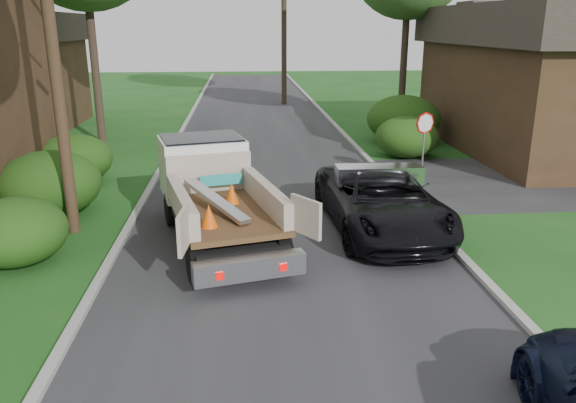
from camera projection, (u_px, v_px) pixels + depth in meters
The scene contains 15 objects.
ground at pixel (299, 315), 10.63m from camera, with size 120.00×120.00×0.00m, color #184D16.
road at pixel (271, 178), 20.14m from camera, with size 8.00×90.00×0.02m, color #28282B.
curb_left at pixel (155, 179), 19.80m from camera, with size 0.20×90.00×0.12m, color #9E9E99.
curb_right at pixel (383, 175), 20.44m from camera, with size 0.20×90.00×0.12m, color #9E9E99.
stop_sign at pixel (424, 133), 19.06m from camera, with size 0.71×0.32×2.48m.
utility_pole at pixel (51, 29), 13.39m from camera, with size 2.42×1.25×10.00m.
house_left_far at pixel (3, 69), 29.58m from camera, with size 7.56×7.56×6.00m.
house_right at pixel (568, 77), 24.01m from camera, with size 9.72×12.96×6.20m.
hedge_left_a at pixel (15, 232), 12.77m from camera, with size 2.34×2.34×1.53m, color #1B400E.
hedge_left_b at pixel (50, 184), 16.02m from camera, with size 2.86×2.86×1.87m, color #1B400E.
hedge_left_c at pixel (74, 159), 19.35m from camera, with size 2.60×2.60×1.70m, color #1B400E.
hedge_right_a at pixel (407, 137), 23.19m from camera, with size 2.60×2.60×1.70m, color #1B400E.
hedge_right_b at pixel (403, 119), 26.02m from camera, with size 3.38×3.38×2.21m, color #1B400E.
flatbed_truck at pixel (211, 185), 14.62m from camera, with size 3.98×6.61×2.35m.
black_pickup at pixel (381, 201), 14.87m from camera, with size 2.71×5.87×1.63m, color black.
Camera 1 is at (-0.98, -9.45, 5.24)m, focal length 35.00 mm.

